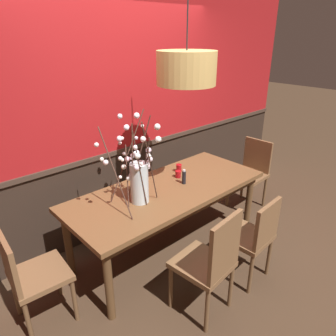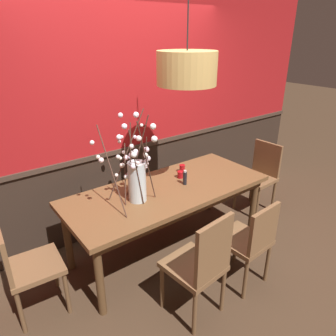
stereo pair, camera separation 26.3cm
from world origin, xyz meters
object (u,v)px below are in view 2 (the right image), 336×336
(chair_head_west_end, at_px, (25,265))
(chair_far_side_left, at_px, (102,186))
(chair_near_side_left, at_px, (201,263))
(candle_holder_nearer_edge, at_px, (180,174))
(dining_table, at_px, (168,195))
(chair_head_east_end, at_px, (260,173))
(pendant_lamp, at_px, (187,68))
(vase_with_blossoms, at_px, (136,177))
(candle_holder_nearer_center, at_px, (182,168))
(chair_far_side_right, at_px, (149,175))
(chair_near_side_right, at_px, (249,239))
(condiment_bottle, at_px, (185,178))

(chair_head_west_end, height_order, chair_far_side_left, chair_far_side_left)
(chair_far_side_left, bearing_deg, chair_near_side_left, -89.93)
(chair_far_side_left, distance_m, candle_holder_nearer_edge, 0.99)
(candle_holder_nearer_edge, bearing_deg, dining_table, -155.58)
(chair_head_east_end, bearing_deg, pendant_lamp, -177.59)
(candle_holder_nearer_edge, bearing_deg, chair_near_side_left, -120.74)
(dining_table, xyz_separation_m, vase_with_blossoms, (-0.38, -0.02, 0.32))
(candle_holder_nearer_edge, bearing_deg, chair_head_east_end, -6.50)
(chair_head_east_end, bearing_deg, vase_with_blossoms, 179.71)
(chair_far_side_left, relative_size, candle_holder_nearer_center, 10.22)
(chair_far_side_left, relative_size, chair_far_side_right, 1.04)
(chair_head_east_end, height_order, chair_near_side_right, chair_head_east_end)
(chair_near_side_left, height_order, candle_holder_nearer_center, chair_near_side_left)
(candle_holder_nearer_edge, bearing_deg, chair_near_side_right, -88.56)
(vase_with_blossoms, bearing_deg, chair_near_side_right, -51.66)
(chair_near_side_right, distance_m, chair_far_side_right, 1.68)
(chair_head_east_end, bearing_deg, chair_near_side_right, -145.91)
(chair_head_east_end, xyz_separation_m, chair_far_side_right, (-1.17, 0.85, -0.01))
(chair_near_side_right, height_order, condiment_bottle, condiment_bottle)
(chair_near_side_right, relative_size, condiment_bottle, 5.52)
(chair_near_side_left, xyz_separation_m, candle_holder_nearer_center, (0.69, 1.07, 0.26))
(chair_far_side_left, relative_size, pendant_lamp, 0.93)
(chair_far_side_left, bearing_deg, condiment_bottle, -60.43)
(chair_far_side_left, xyz_separation_m, chair_near_side_left, (0.00, -1.73, 0.02))
(dining_table, height_order, chair_far_side_left, chair_far_side_left)
(chair_head_west_end, relative_size, chair_near_side_right, 1.01)
(candle_holder_nearer_center, bearing_deg, pendant_lamp, -126.41)
(vase_with_blossoms, bearing_deg, candle_holder_nearer_center, 17.29)
(candle_holder_nearer_center, bearing_deg, dining_table, -149.41)
(chair_far_side_right, bearing_deg, chair_far_side_left, 175.85)
(vase_with_blossoms, height_order, condiment_bottle, vase_with_blossoms)
(chair_far_side_right, bearing_deg, chair_head_west_end, -155.25)
(chair_far_side_left, distance_m, chair_far_side_right, 0.65)
(chair_head_east_end, relative_size, chair_far_side_right, 1.03)
(candle_holder_nearer_edge, relative_size, condiment_bottle, 0.49)
(chair_near_side_right, bearing_deg, vase_with_blossoms, 128.34)
(chair_head_east_end, height_order, candle_holder_nearer_center, chair_head_east_end)
(dining_table, height_order, condiment_bottle, condiment_bottle)
(chair_near_side_left, relative_size, candle_holder_nearer_edge, 12.69)
(candle_holder_nearer_center, bearing_deg, chair_head_east_end, -12.03)
(candle_holder_nearer_edge, height_order, condiment_bottle, condiment_bottle)
(chair_far_side_right, xyz_separation_m, condiment_bottle, (-0.13, -0.86, 0.33))
(chair_near_side_left, distance_m, vase_with_blossoms, 0.96)
(chair_head_east_end, height_order, candle_holder_nearer_edge, chair_head_east_end)
(dining_table, xyz_separation_m, chair_near_side_left, (-0.32, -0.86, -0.13))
(chair_near_side_right, relative_size, pendant_lamp, 0.88)
(chair_head_east_end, relative_size, chair_head_west_end, 1.04)
(candle_holder_nearer_center, height_order, candle_holder_nearer_edge, candle_holder_nearer_center)
(dining_table, distance_m, chair_head_west_end, 1.44)
(pendant_lamp, bearing_deg, candle_holder_nearer_center, 53.59)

